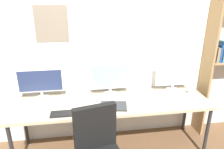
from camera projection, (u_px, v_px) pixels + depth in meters
The scene contains 10 objects.
wall_back at pixel (108, 51), 2.81m from camera, with size 4.89×0.11×2.60m.
desk at pixel (113, 105), 2.63m from camera, with size 2.49×0.68×0.74m.
monitor_left at pixel (41, 82), 2.61m from camera, with size 0.59×0.18×0.41m.
monitor_center at pixel (110, 78), 2.73m from camera, with size 0.52×0.18×0.44m.
monitor_right at pixel (174, 76), 2.86m from camera, with size 0.52×0.18×0.41m.
keyboard_left at pixel (67, 113), 2.32m from camera, with size 0.37×0.13×0.02m, color black.
keyboard_right at pixel (161, 106), 2.47m from camera, with size 0.36×0.13×0.02m, color silver.
computer_mouse at pixel (141, 107), 2.44m from camera, with size 0.06×0.10×0.03m, color silver.
laptop_closed at pixel (114, 106), 2.48m from camera, with size 0.32×0.22×0.02m, color #2D2D2D.
coffee_mug at pixel (191, 91), 2.80m from camera, with size 0.11×0.08×0.09m.
Camera 1 is at (-0.35, -1.71, 1.97)m, focal length 32.72 mm.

